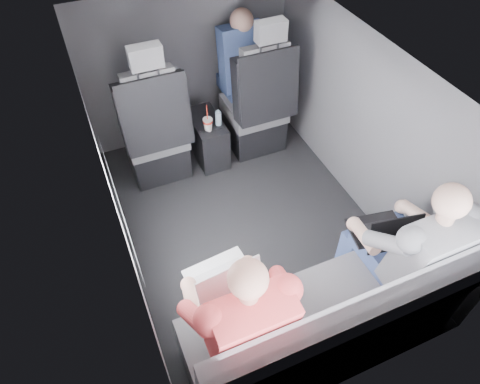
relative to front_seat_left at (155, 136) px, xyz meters
name	(u,v)px	position (x,y,z in m)	size (l,w,h in m)	color
floor	(248,225)	(0.45, -0.84, -0.40)	(2.60, 2.60, 0.00)	black
ceiling	(252,69)	(0.45, -0.84, 0.95)	(2.60, 2.60, 0.00)	#B2B2AD
panel_left	(114,200)	(-0.45, -0.84, 0.27)	(0.02, 2.60, 1.35)	#56565B
panel_right	(364,127)	(1.35, -0.84, 0.27)	(0.02, 2.60, 1.35)	#56565B
panel_front	(187,66)	(0.45, 0.46, 0.27)	(1.80, 0.02, 1.35)	#56565B
panel_back	(363,332)	(0.45, -2.14, 0.27)	(1.80, 0.02, 1.35)	#56565B
side_window	(121,209)	(-0.43, -1.14, 0.50)	(0.02, 0.75, 0.42)	white
seatbelt	(268,79)	(0.90, -0.17, 0.40)	(0.05, 0.01, 0.65)	black
front_seat_left	(155,136)	(0.00, 0.00, 0.00)	(0.52, 0.58, 1.26)	black
front_seat_right	(257,110)	(0.90, 0.00, 0.00)	(0.52, 0.58, 1.26)	black
center_console	(208,138)	(0.45, 0.04, -0.20)	(0.24, 0.48, 0.41)	black
rear_bench	(325,324)	(0.45, -1.90, -0.09)	(1.60, 0.57, 0.92)	#58585C
soda_cup	(208,124)	(0.42, -0.09, 0.06)	(0.08, 0.08, 0.24)	white
water_bottle	(218,119)	(0.52, -0.07, 0.07)	(0.05, 0.05, 0.15)	#9EB8D6
laptop_white	(224,280)	(-0.04, -1.60, 0.24)	(0.37, 0.36, 0.26)	white
laptop_black	(383,231)	(0.93, -1.65, 0.23)	(0.36, 0.34, 0.23)	black
passenger_rear_left	(238,316)	(-0.05, -1.81, 0.22)	(0.49, 0.61, 1.20)	#38383E
passenger_rear_right	(407,248)	(0.99, -1.81, 0.22)	(0.49, 0.61, 1.21)	navy
passenger_front_right	(242,60)	(0.87, 0.26, 0.34)	(0.38, 0.38, 0.75)	navy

